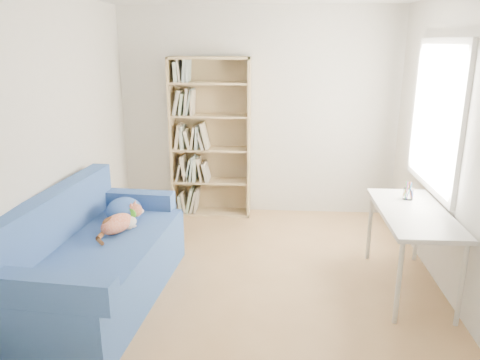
# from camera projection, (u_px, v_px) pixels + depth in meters

# --- Properties ---
(ground) EXTENTS (4.00, 4.00, 0.00)m
(ground) POSITION_uv_depth(u_px,v_px,m) (249.00, 283.00, 4.38)
(ground) COLOR #9C7346
(ground) RESTS_ON ground
(room_shell) EXTENTS (3.54, 4.04, 2.62)m
(room_shell) POSITION_uv_depth(u_px,v_px,m) (263.00, 108.00, 3.94)
(room_shell) COLOR silver
(room_shell) RESTS_ON ground
(sofa) EXTENTS (1.10, 2.04, 0.97)m
(sofa) POSITION_uv_depth(u_px,v_px,m) (96.00, 261.00, 4.02)
(sofa) COLOR navy
(sofa) RESTS_ON ground
(bookshelf) EXTENTS (1.00, 0.31, 2.00)m
(bookshelf) POSITION_uv_depth(u_px,v_px,m) (211.00, 145.00, 5.91)
(bookshelf) COLOR tan
(bookshelf) RESTS_ON ground
(desk) EXTENTS (0.58, 1.26, 0.75)m
(desk) POSITION_uv_depth(u_px,v_px,m) (413.00, 218.00, 4.12)
(desk) COLOR silver
(desk) RESTS_ON ground
(pen_cup) EXTENTS (0.09, 0.09, 0.18)m
(pen_cup) POSITION_uv_depth(u_px,v_px,m) (408.00, 192.00, 4.38)
(pen_cup) COLOR white
(pen_cup) RESTS_ON desk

